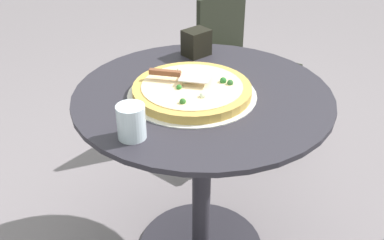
{
  "coord_description": "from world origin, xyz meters",
  "views": [
    {
      "loc": [
        0.41,
        -1.32,
        1.48
      ],
      "look_at": [
        -0.03,
        -0.03,
        0.65
      ],
      "focal_mm": 42.61,
      "sensor_mm": 36.0,
      "label": 1
    }
  ],
  "objects_px": {
    "pizza_server": "(179,75)",
    "patio_chair_corner": "(239,57)",
    "napkin_dispenser": "(196,43)",
    "patio_table": "(202,147)",
    "pizza_on_tray": "(192,90)",
    "drinking_cup": "(131,122)"
  },
  "relations": [
    {
      "from": "pizza_on_tray",
      "to": "patio_table",
      "type": "bearing_deg",
      "value": 44.07
    },
    {
      "from": "pizza_server",
      "to": "napkin_dispenser",
      "type": "relative_size",
      "value": 2.04
    },
    {
      "from": "patio_table",
      "to": "napkin_dispenser",
      "type": "relative_size",
      "value": 8.52
    },
    {
      "from": "pizza_server",
      "to": "patio_chair_corner",
      "type": "xyz_separation_m",
      "value": [
        -0.0,
        0.93,
        -0.32
      ]
    },
    {
      "from": "pizza_on_tray",
      "to": "patio_chair_corner",
      "type": "bearing_deg",
      "value": 93.19
    },
    {
      "from": "pizza_on_tray",
      "to": "patio_chair_corner",
      "type": "relative_size",
      "value": 0.53
    },
    {
      "from": "pizza_server",
      "to": "patio_table",
      "type": "bearing_deg",
      "value": 8.84
    },
    {
      "from": "patio_table",
      "to": "drinking_cup",
      "type": "height_order",
      "value": "drinking_cup"
    },
    {
      "from": "napkin_dispenser",
      "to": "drinking_cup",
      "type": "bearing_deg",
      "value": 31.98
    },
    {
      "from": "patio_chair_corner",
      "to": "patio_table",
      "type": "bearing_deg",
      "value": -84.9
    },
    {
      "from": "pizza_on_tray",
      "to": "napkin_dispenser",
      "type": "xyz_separation_m",
      "value": [
        -0.09,
        0.33,
        0.03
      ]
    },
    {
      "from": "drinking_cup",
      "to": "napkin_dispenser",
      "type": "height_order",
      "value": "napkin_dispenser"
    },
    {
      "from": "pizza_on_tray",
      "to": "pizza_server",
      "type": "height_order",
      "value": "pizza_server"
    },
    {
      "from": "napkin_dispenser",
      "to": "patio_chair_corner",
      "type": "distance_m",
      "value": 0.69
    },
    {
      "from": "patio_table",
      "to": "napkin_dispenser",
      "type": "bearing_deg",
      "value": 112.22
    },
    {
      "from": "patio_chair_corner",
      "to": "pizza_on_tray",
      "type": "bearing_deg",
      "value": -86.81
    },
    {
      "from": "pizza_on_tray",
      "to": "napkin_dispenser",
      "type": "relative_size",
      "value": 4.19
    },
    {
      "from": "pizza_server",
      "to": "patio_chair_corner",
      "type": "distance_m",
      "value": 0.98
    },
    {
      "from": "pizza_on_tray",
      "to": "drinking_cup",
      "type": "distance_m",
      "value": 0.31
    },
    {
      "from": "patio_table",
      "to": "patio_chair_corner",
      "type": "relative_size",
      "value": 1.08
    },
    {
      "from": "drinking_cup",
      "to": "napkin_dispenser",
      "type": "xyz_separation_m",
      "value": [
        -0.01,
        0.63,
        0.0
      ]
    },
    {
      "from": "drinking_cup",
      "to": "pizza_on_tray",
      "type": "bearing_deg",
      "value": 74.97
    }
  ]
}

